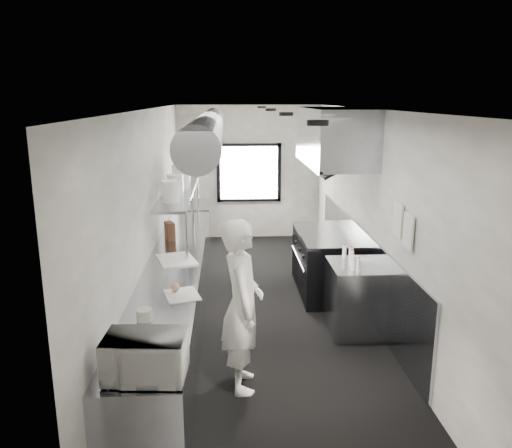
{
  "coord_description": "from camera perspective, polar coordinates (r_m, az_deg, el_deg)",
  "views": [
    {
      "loc": [
        -0.46,
        -6.76,
        2.95
      ],
      "look_at": [
        -0.09,
        -0.2,
        1.32
      ],
      "focal_mm": 35.97,
      "sensor_mm": 36.0,
      "label": 1
    }
  ],
  "objects": [
    {
      "name": "floor",
      "position": [
        7.39,
        0.61,
        -9.61
      ],
      "size": [
        3.0,
        8.0,
        0.01
      ],
      "primitive_type": "cube",
      "color": "black",
      "rests_on": "ground"
    },
    {
      "name": "ceiling",
      "position": [
        6.77,
        0.67,
        12.65
      ],
      "size": [
        3.0,
        8.0,
        0.01
      ],
      "primitive_type": "cube",
      "color": "beige",
      "rests_on": "wall_back"
    },
    {
      "name": "wall_back",
      "position": [
        10.88,
        -0.8,
        5.73
      ],
      "size": [
        3.0,
        0.02,
        2.8
      ],
      "primitive_type": "cube",
      "color": "silver",
      "rests_on": "floor"
    },
    {
      "name": "wall_front",
      "position": [
        3.2,
        5.69,
        -15.17
      ],
      "size": [
        3.0,
        0.02,
        2.8
      ],
      "primitive_type": "cube",
      "color": "silver",
      "rests_on": "floor"
    },
    {
      "name": "wall_left",
      "position": [
        7.01,
        -11.69,
        0.85
      ],
      "size": [
        0.02,
        8.0,
        2.8
      ],
      "primitive_type": "cube",
      "color": "silver",
      "rests_on": "floor"
    },
    {
      "name": "wall_right",
      "position": [
        7.2,
        12.63,
        1.16
      ],
      "size": [
        0.02,
        8.0,
        2.8
      ],
      "primitive_type": "cube",
      "color": "silver",
      "rests_on": "floor"
    },
    {
      "name": "wall_cladding",
      "position": [
        7.7,
        11.55,
        -4.52
      ],
      "size": [
        0.03,
        5.5,
        1.1
      ],
      "primitive_type": "cube",
      "color": "#969CA4",
      "rests_on": "wall_right"
    },
    {
      "name": "hvac_duct",
      "position": [
        7.17,
        -5.25,
        10.67
      ],
      "size": [
        0.4,
        6.4,
        0.4
      ],
      "primitive_type": "cylinder",
      "rotation": [
        1.57,
        0.0,
        0.0
      ],
      "color": "gray",
      "rests_on": "ceiling"
    },
    {
      "name": "service_window",
      "position": [
        10.84,
        -0.79,
        5.71
      ],
      "size": [
        1.36,
        0.05,
        1.25
      ],
      "color": "white",
      "rests_on": "wall_back"
    },
    {
      "name": "exhaust_hood",
      "position": [
        7.64,
        8.64,
        9.57
      ],
      "size": [
        0.81,
        2.2,
        0.88
      ],
      "color": "#969CA4",
      "rests_on": "ceiling"
    },
    {
      "name": "prep_counter",
      "position": [
        6.77,
        -8.94,
        -7.92
      ],
      "size": [
        0.7,
        6.0,
        0.9
      ],
      "primitive_type": "cube",
      "color": "#969CA4",
      "rests_on": "floor"
    },
    {
      "name": "pass_shelf",
      "position": [
        7.92,
        -8.51,
        3.48
      ],
      "size": [
        0.45,
        3.0,
        0.68
      ],
      "color": "#969CA4",
      "rests_on": "prep_counter"
    },
    {
      "name": "range",
      "position": [
        8.0,
        7.73,
        -4.27
      ],
      "size": [
        0.88,
        1.6,
        0.94
      ],
      "color": "black",
      "rests_on": "floor"
    },
    {
      "name": "bottle_station",
      "position": [
        6.75,
        10.92,
        -8.09
      ],
      "size": [
        0.65,
        0.8,
        0.9
      ],
      "primitive_type": "cube",
      "color": "#969CA4",
      "rests_on": "floor"
    },
    {
      "name": "far_work_table",
      "position": [
        10.29,
        -7.0,
        -0.24
      ],
      "size": [
        0.7,
        1.2,
        0.9
      ],
      "primitive_type": "cube",
      "color": "#969CA4",
      "rests_on": "floor"
    },
    {
      "name": "notice_sheet_a",
      "position": [
        6.04,
        15.5,
        0.48
      ],
      "size": [
        0.02,
        0.28,
        0.38
      ],
      "primitive_type": "cube",
      "color": "silver",
      "rests_on": "wall_right"
    },
    {
      "name": "notice_sheet_b",
      "position": [
        5.73,
        16.57,
        -0.82
      ],
      "size": [
        0.02,
        0.28,
        0.38
      ],
      "primitive_type": "cube",
      "color": "silver",
      "rests_on": "wall_right"
    },
    {
      "name": "line_cook",
      "position": [
        5.25,
        -1.55,
        -9.03
      ],
      "size": [
        0.46,
        0.67,
        1.8
      ],
      "primitive_type": "imported",
      "rotation": [
        0.0,
        0.0,
        1.61
      ],
      "color": "white",
      "rests_on": "floor"
    },
    {
      "name": "microwave",
      "position": [
        4.04,
        -12.23,
        -14.23
      ],
      "size": [
        0.58,
        0.46,
        0.33
      ],
      "primitive_type": "imported",
      "rotation": [
        0.0,
        0.0,
        -0.07
      ],
      "color": "white",
      "rests_on": "prep_counter"
    },
    {
      "name": "deli_tub_a",
      "position": [
        4.49,
        -14.31,
        -13.11
      ],
      "size": [
        0.16,
        0.16,
        0.09
      ],
      "primitive_type": "cylinder",
      "rotation": [
        0.0,
        0.0,
        -0.43
      ],
      "color": "#B2BDAE",
      "rests_on": "prep_counter"
    },
    {
      "name": "deli_tub_b",
      "position": [
        5.02,
        -12.3,
        -9.84
      ],
      "size": [
        0.19,
        0.19,
        0.11
      ],
      "primitive_type": "cylinder",
      "rotation": [
        0.0,
        0.0,
        -0.31
      ],
      "color": "#B2BDAE",
      "rests_on": "prep_counter"
    },
    {
      "name": "newspaper",
      "position": [
        5.56,
        -8.23,
        -7.81
      ],
      "size": [
        0.44,
        0.5,
        0.01
      ],
      "primitive_type": "cube",
      "rotation": [
        0.0,
        0.0,
        0.29
      ],
      "color": "white",
      "rests_on": "prep_counter"
    },
    {
      "name": "small_plate",
      "position": [
        5.64,
        -8.92,
        -7.48
      ],
      "size": [
        0.2,
        0.2,
        0.01
      ],
      "primitive_type": "cylinder",
      "rotation": [
        0.0,
        0.0,
        0.2
      ],
      "color": "white",
      "rests_on": "prep_counter"
    },
    {
      "name": "pastry",
      "position": [
        5.62,
        -8.94,
        -6.97
      ],
      "size": [
        0.09,
        0.09,
        0.09
      ],
      "primitive_type": "sphere",
      "color": "tan",
      "rests_on": "small_plate"
    },
    {
      "name": "cutting_board",
      "position": [
        6.72,
        -8.84,
        -3.92
      ],
      "size": [
        0.59,
        0.69,
        0.02
      ],
      "primitive_type": "cube",
      "rotation": [
        0.0,
        0.0,
        0.3
      ],
      "color": "white",
      "rests_on": "prep_counter"
    },
    {
      "name": "knife_block",
      "position": [
        7.68,
        -9.57,
        -0.75
      ],
      "size": [
        0.19,
        0.26,
        0.26
      ],
      "primitive_type": "cube",
      "rotation": [
        0.0,
        0.0,
        0.37
      ],
      "color": "brown",
      "rests_on": "prep_counter"
    },
    {
      "name": "plate_stack_a",
      "position": [
        7.03,
        -9.46,
        3.6
      ],
      "size": [
        0.32,
        0.32,
        0.29
      ],
      "primitive_type": "cylinder",
      "rotation": [
        0.0,
        0.0,
        0.42
      ],
      "color": "white",
      "rests_on": "pass_shelf"
    },
    {
      "name": "plate_stack_b",
      "position": [
        7.53,
        -8.94,
        4.34
      ],
      "size": [
        0.27,
        0.27,
        0.3
      ],
      "primitive_type": "cylinder",
      "rotation": [
        0.0,
        0.0,
        0.21
      ],
      "color": "white",
      "rests_on": "pass_shelf"
    },
    {
      "name": "plate_stack_c",
      "position": [
        8.02,
        -8.42,
        5.21
      ],
      "size": [
        0.34,
        0.34,
        0.37
      ],
      "primitive_type": "cylinder",
      "rotation": [
        0.0,
        0.0,
        0.39
      ],
      "color": "white",
      "rests_on": "pass_shelf"
    },
    {
      "name": "plate_stack_d",
      "position": [
        8.64,
        -8.14,
        5.82
      ],
      "size": [
        0.31,
        0.31,
        0.37
      ],
      "primitive_type": "cylinder",
      "rotation": [
        0.0,
        0.0,
        -0.37
      ],
      "color": "white",
      "rests_on": "pass_shelf"
    },
    {
      "name": "squeeze_bottle_a",
      "position": [
        6.3,
        11.36,
        -4.58
      ],
      "size": [
        0.07,
        0.07,
        0.16
      ],
      "primitive_type": "cylinder",
      "rotation": [
        0.0,
        0.0,
        0.36
      ],
      "color": "white",
      "rests_on": "bottle_station"
    },
    {
      "name": "squeeze_bottle_b",
      "position": [
        6.36,
        10.79,
        -4.26
      ],
      "size": [
        0.07,
        0.07,
        0.18
      ],
      "primitive_type": "cylinder",
      "rotation": [
        0.0,
        0.0,
        -0.1
      ],
      "color": "white",
      "rests_on": "bottle_station"
    },
    {
      "name": "squeeze_bottle_c",
      "position": [
        6.54,
        10.56,
        -3.77
      ],
      "size": [
        0.08,
        0.08,
        0.18
      ],
      "primitive_type": "cylinder",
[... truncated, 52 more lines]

